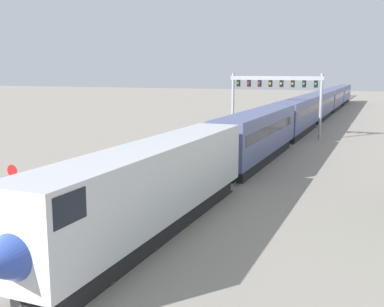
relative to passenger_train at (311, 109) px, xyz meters
name	(u,v)px	position (x,y,z in m)	size (l,w,h in m)	color
ground_plane	(75,255)	(-2.00, -59.15, -2.61)	(400.00, 400.00, 0.00)	gray
track_main	(311,124)	(0.00, 0.85, -2.54)	(2.60, 200.00, 0.16)	slate
track_near	(243,139)	(-5.50, -19.15, -2.54)	(2.60, 160.00, 0.16)	slate
passenger_train	(311,109)	(0.00, 0.00, 0.00)	(3.04, 130.74, 4.80)	silver
signal_gantry	(276,90)	(-2.25, -15.74, 3.53)	(12.10, 0.49, 8.27)	#999BA0
stop_sign	(13,181)	(-10.00, -54.43, -0.74)	(0.76, 0.08, 2.88)	gray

